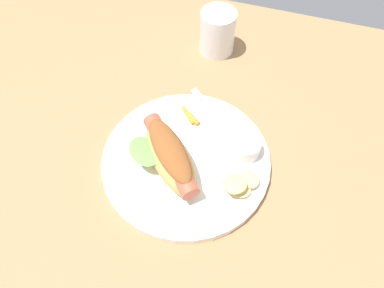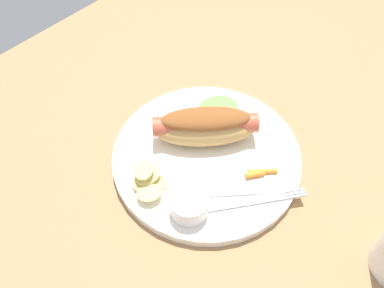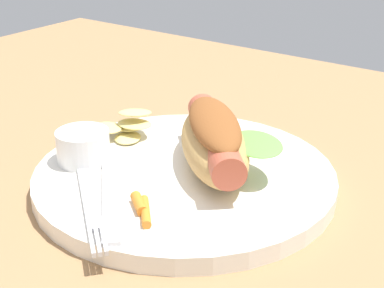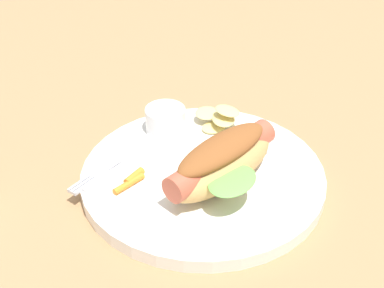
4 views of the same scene
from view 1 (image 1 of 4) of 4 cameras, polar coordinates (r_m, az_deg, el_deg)
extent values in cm
cube|color=#9E754C|center=(59.74, -0.94, -3.52)|extent=(120.00, 90.00, 1.80)
cylinder|color=white|center=(58.23, -1.03, -2.76)|extent=(27.51, 27.51, 1.60)
ellipsoid|color=tan|center=(55.06, -3.53, -2.13)|extent=(14.45, 14.84, 4.63)
cylinder|color=#C1563D|center=(54.37, -3.57, -1.69)|extent=(12.45, 12.97, 2.89)
ellipsoid|color=brown|center=(53.27, -3.64, -0.97)|extent=(11.87, 12.23, 2.17)
ellipsoid|color=#6BB74C|center=(54.94, -7.67, -1.15)|extent=(7.44, 7.18, 0.68)
cylinder|color=white|center=(57.59, 8.58, -0.41)|extent=(4.96, 4.96, 3.03)
cube|color=silver|center=(61.68, 4.60, 3.67)|extent=(9.28, 7.99, 0.40)
cube|color=silver|center=(65.42, 1.27, 8.05)|extent=(2.65, 2.27, 0.40)
cube|color=silver|center=(65.25, 0.94, 7.89)|extent=(2.65, 2.27, 0.40)
cube|color=silver|center=(65.09, 0.61, 7.73)|extent=(2.65, 2.27, 0.40)
cube|color=silver|center=(61.01, 3.22, 2.93)|extent=(11.70, 12.14, 0.36)
ellipsoid|color=#DFCC75|center=(55.58, 6.95, -6.12)|extent=(4.08, 4.26, 0.50)
ellipsoid|color=#DFCC75|center=(54.49, 7.72, -7.29)|extent=(3.90, 3.35, 0.77)
ellipsoid|color=#DFCC75|center=(55.16, 9.23, -5.56)|extent=(4.42, 4.39, 0.82)
ellipsoid|color=#DFCC75|center=(54.06, 6.85, -6.65)|extent=(4.01, 2.88, 0.71)
ellipsoid|color=#DFCC75|center=(52.92, 7.13, -6.68)|extent=(4.33, 4.25, 0.83)
cylinder|color=orange|center=(62.07, -0.62, 4.65)|extent=(3.30, 3.46, 0.73)
cylinder|color=orange|center=(61.48, 0.23, 4.06)|extent=(2.69, 2.34, 0.89)
cylinder|color=white|center=(73.80, 4.13, 17.58)|extent=(7.02, 7.02, 8.86)
camera|label=2|loc=(0.49, 47.23, 37.03)|focal=34.33mm
camera|label=3|loc=(0.80, -15.14, 37.18)|focal=54.65mm
camera|label=4|loc=(0.68, -53.25, 30.08)|focal=52.23mm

